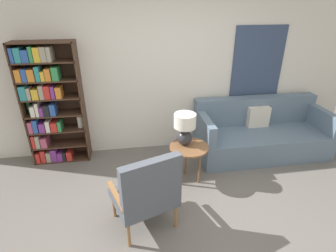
{
  "coord_description": "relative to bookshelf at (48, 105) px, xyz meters",
  "views": [
    {
      "loc": [
        -0.6,
        -1.99,
        2.32
      ],
      "look_at": [
        -0.13,
        0.92,
        0.9
      ],
      "focal_mm": 28.0,
      "sensor_mm": 36.0,
      "label": 1
    }
  ],
  "objects": [
    {
      "name": "ground_plane",
      "position": [
        1.77,
        -1.84,
        -0.94
      ],
      "size": [
        14.0,
        14.0,
        0.0
      ],
      "primitive_type": "plane",
      "color": "#66605B"
    },
    {
      "name": "wall_back",
      "position": [
        1.8,
        0.19,
        0.41
      ],
      "size": [
        6.4,
        0.08,
        2.7
      ],
      "color": "silver",
      "rests_on": "ground_plane"
    },
    {
      "name": "bookshelf",
      "position": [
        0.0,
        0.0,
        0.0
      ],
      "size": [
        0.84,
        0.3,
        1.83
      ],
      "color": "#422B1E",
      "rests_on": "ground_plane"
    },
    {
      "name": "armchair",
      "position": [
        1.31,
        -1.66,
        -0.41
      ],
      "size": [
        0.79,
        0.74,
        0.96
      ],
      "color": "olive",
      "rests_on": "ground_plane"
    },
    {
      "name": "couch",
      "position": [
        3.28,
        -0.27,
        -0.62
      ],
      "size": [
        2.09,
        0.88,
        0.87
      ],
      "color": "slate",
      "rests_on": "ground_plane"
    },
    {
      "name": "side_table",
      "position": [
        1.93,
        -0.88,
        -0.44
      ],
      "size": [
        0.53,
        0.53,
        0.55
      ],
      "color": "brown",
      "rests_on": "ground_plane"
    },
    {
      "name": "table_lamp",
      "position": [
        1.89,
        -0.8,
        -0.12
      ],
      "size": [
        0.29,
        0.29,
        0.44
      ],
      "color": "#2D2D33",
      "rests_on": "side_table"
    }
  ]
}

